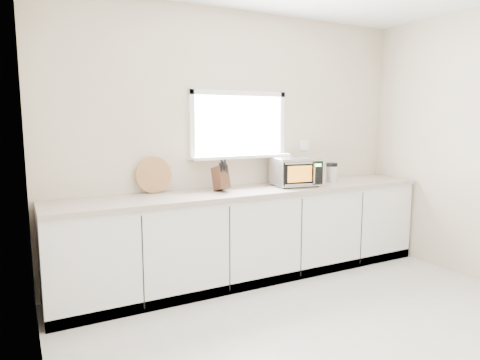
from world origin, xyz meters
TOP-DOWN VIEW (x-y plane):
  - ground at (0.00, 0.00)m, footprint 4.00×4.00m
  - back_wall at (0.00, 2.00)m, footprint 4.00×0.17m
  - cabinets at (0.00, 1.70)m, footprint 3.92×0.60m
  - countertop at (0.00, 1.69)m, footprint 3.92×0.64m
  - microwave at (0.51, 1.66)m, footprint 0.50×0.43m
  - knife_block at (-0.33, 1.73)m, footprint 0.12×0.22m
  - cutting_board at (-0.93, 1.94)m, footprint 0.34×0.08m
  - coffee_grinder at (0.99, 1.67)m, footprint 0.14×0.14m

SIDE VIEW (x-z plane):
  - ground at x=0.00m, z-range 0.00..0.00m
  - cabinets at x=0.00m, z-range 0.00..0.88m
  - countertop at x=0.00m, z-range 0.88..0.92m
  - coffee_grinder at x=0.99m, z-range 0.92..1.14m
  - knife_block at x=-0.33m, z-range 0.90..1.21m
  - microwave at x=0.51m, z-range 0.93..1.22m
  - cutting_board at x=-0.93m, z-range 0.92..1.26m
  - back_wall at x=0.00m, z-range 0.01..2.71m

